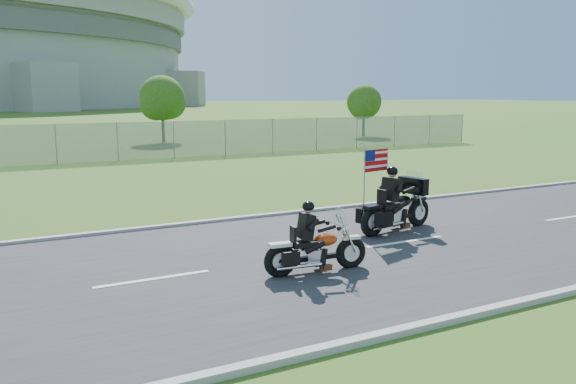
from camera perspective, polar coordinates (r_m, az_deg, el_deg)
name	(u,v)px	position (r m, az deg, el deg)	size (l,w,h in m)	color
ground	(250,267)	(11.67, -3.89, -7.57)	(420.00, 420.00, 0.00)	#26541A
road	(250,266)	(11.67, -3.89, -7.48)	(120.00, 8.00, 0.04)	#28282B
curb_north	(191,224)	(15.34, -9.84, -3.20)	(120.00, 0.18, 0.12)	#9E9B93
curb_south	(361,341)	(8.32, 7.47, -14.77)	(120.00, 0.18, 0.12)	#9E9B93
tree_fence_near	(163,100)	(41.61, -12.63, 9.06)	(3.52, 3.28, 4.75)	#382316
tree_fence_far	(364,104)	(46.49, 7.75, 8.88)	(3.08, 2.87, 4.20)	#382316
motorcycle_lead	(315,251)	(11.09, 2.73, -5.97)	(2.20, 0.64, 1.48)	black
motorcycle_follow	(396,210)	(14.59, 10.94, -1.76)	(2.54, 1.07, 2.14)	black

